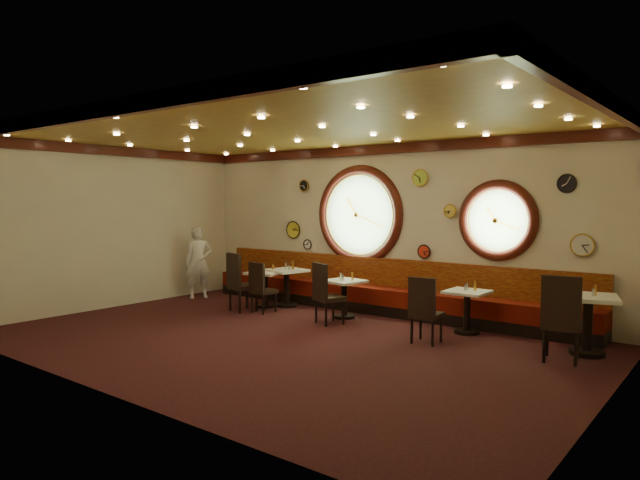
{
  "coord_description": "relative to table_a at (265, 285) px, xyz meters",
  "views": [
    {
      "loc": [
        5.72,
        -6.43,
        2.14
      ],
      "look_at": [
        0.11,
        0.8,
        1.5
      ],
      "focal_mm": 32.0,
      "sensor_mm": 36.0,
      "label": 1
    }
  ],
  "objects": [
    {
      "name": "floor",
      "position": [
        2.09,
        -1.84,
        -0.45
      ],
      "size": [
        9.0,
        6.0,
        0.0
      ],
      "primitive_type": "cube",
      "color": "black",
      "rests_on": "ground"
    },
    {
      "name": "ceiling",
      "position": [
        2.09,
        -1.84,
        2.75
      ],
      "size": [
        9.0,
        6.0,
        0.02
      ],
      "primitive_type": "cube",
      "color": "gold",
      "rests_on": "wall_back"
    },
    {
      "name": "wall_back",
      "position": [
        2.09,
        1.16,
        1.15
      ],
      "size": [
        9.0,
        0.02,
        3.2
      ],
      "primitive_type": "cube",
      "color": "beige",
      "rests_on": "floor"
    },
    {
      "name": "wall_front",
      "position": [
        2.09,
        -4.84,
        1.15
      ],
      "size": [
        9.0,
        0.02,
        3.2
      ],
      "primitive_type": "cube",
      "color": "beige",
      "rests_on": "floor"
    },
    {
      "name": "wall_left",
      "position": [
        -2.41,
        -1.84,
        1.15
      ],
      "size": [
        0.02,
        6.0,
        3.2
      ],
      "primitive_type": "cube",
      "color": "beige",
      "rests_on": "floor"
    },
    {
      "name": "wall_right",
      "position": [
        6.59,
        -1.84,
        1.15
      ],
      "size": [
        0.02,
        6.0,
        3.2
      ],
      "primitive_type": "cube",
      "color": "beige",
      "rests_on": "floor"
    },
    {
      "name": "molding_back",
      "position": [
        2.09,
        1.11,
        2.66
      ],
      "size": [
        9.0,
        0.1,
        0.18
      ],
      "primitive_type": "cube",
      "color": "#3C110B",
      "rests_on": "wall_back"
    },
    {
      "name": "molding_front",
      "position": [
        2.09,
        -4.79,
        2.66
      ],
      "size": [
        9.0,
        0.1,
        0.18
      ],
      "primitive_type": "cube",
      "color": "#3C110B",
      "rests_on": "wall_back"
    },
    {
      "name": "molding_left",
      "position": [
        -2.36,
        -1.84,
        2.66
      ],
      "size": [
        0.1,
        6.0,
        0.18
      ],
      "primitive_type": "cube",
      "color": "#3C110B",
      "rests_on": "wall_back"
    },
    {
      "name": "molding_right",
      "position": [
        6.54,
        -1.84,
        2.66
      ],
      "size": [
        0.1,
        6.0,
        0.18
      ],
      "primitive_type": "cube",
      "color": "#3C110B",
      "rests_on": "wall_back"
    },
    {
      "name": "banquette_base",
      "position": [
        2.09,
        0.88,
        -0.35
      ],
      "size": [
        8.0,
        0.55,
        0.2
      ],
      "primitive_type": "cube",
      "color": "black",
      "rests_on": "floor"
    },
    {
      "name": "banquette_seat",
      "position": [
        2.09,
        0.88,
        -0.1
      ],
      "size": [
        8.0,
        0.55,
        0.3
      ],
      "primitive_type": "cube",
      "color": "#560E07",
      "rests_on": "banquette_base"
    },
    {
      "name": "banquette_back",
      "position": [
        2.09,
        1.1,
        0.3
      ],
      "size": [
        8.0,
        0.1,
        0.55
      ],
      "primitive_type": "cube",
      "color": "#630A07",
      "rests_on": "wall_back"
    },
    {
      "name": "porthole_left_glass",
      "position": [
        1.49,
        1.16,
        1.4
      ],
      "size": [
        1.66,
        0.02,
        1.66
      ],
      "primitive_type": "cylinder",
      "rotation": [
        1.57,
        0.0,
        0.0
      ],
      "color": "#91C073",
      "rests_on": "wall_back"
    },
    {
      "name": "porthole_left_frame",
      "position": [
        1.49,
        1.14,
        1.4
      ],
      "size": [
        1.98,
        0.18,
        1.98
      ],
      "primitive_type": "torus",
      "rotation": [
        1.57,
        0.0,
        0.0
      ],
      "color": "#3C110B",
      "rests_on": "wall_back"
    },
    {
      "name": "porthole_left_ring",
      "position": [
        1.49,
        1.11,
        1.4
      ],
      "size": [
        1.61,
        0.03,
        1.61
      ],
      "primitive_type": "torus",
      "rotation": [
        1.57,
        0.0,
        0.0
      ],
      "color": "gold",
      "rests_on": "wall_back"
    },
    {
      "name": "porthole_right_glass",
      "position": [
        4.29,
        1.16,
        1.35
      ],
      "size": [
        1.1,
        0.02,
        1.1
      ],
      "primitive_type": "cylinder",
      "rotation": [
        1.57,
        0.0,
        0.0
      ],
      "color": "#91C073",
      "rests_on": "wall_back"
    },
    {
      "name": "porthole_right_frame",
      "position": [
        4.29,
        1.14,
        1.35
      ],
      "size": [
        1.38,
        0.18,
        1.38
      ],
      "primitive_type": "torus",
      "rotation": [
        1.57,
        0.0,
        0.0
      ],
      "color": "#3C110B",
      "rests_on": "wall_back"
    },
    {
      "name": "porthole_right_ring",
      "position": [
        4.29,
        1.11,
        1.35
      ],
      "size": [
        1.09,
        0.03,
        1.09
      ],
      "primitive_type": "torus",
      "rotation": [
        1.57,
        0.0,
        0.0
      ],
      "color": "gold",
      "rests_on": "wall_back"
    },
    {
      "name": "wall_clock_0",
      "position": [
        0.19,
        1.12,
        0.75
      ],
      "size": [
        0.2,
        0.03,
        0.2
      ],
      "primitive_type": "cylinder",
      "rotation": [
        1.57,
        0.0,
        0.0
      ],
      "color": "white",
      "rests_on": "wall_back"
    },
    {
      "name": "wall_clock_1",
      "position": [
        5.64,
        1.12,
        1.0
      ],
      "size": [
        0.34,
        0.03,
        0.34
      ],
      "primitive_type": "cylinder",
      "rotation": [
        1.57,
        0.0,
        0.0
      ],
      "color": "silver",
      "rests_on": "wall_back"
    },
    {
      "name": "wall_clock_2",
      "position": [
        0.09,
        1.12,
        2.0
      ],
      "size": [
        0.24,
        0.03,
        0.24
      ],
      "primitive_type": "cylinder",
      "rotation": [
        1.57,
        0.0,
        0.0
      ],
      "color": "black",
      "rests_on": "wall_back"
    },
    {
      "name": "wall_clock_3",
      "position": [
        2.94,
        1.12,
        0.75
      ],
      "size": [
        0.24,
        0.03,
        0.24
      ],
      "primitive_type": "cylinder",
      "rotation": [
        1.57,
        0.0,
        0.0
      ],
      "color": "red",
      "rests_on": "wall_back"
    },
    {
      "name": "wall_clock_4",
      "position": [
        3.44,
        1.12,
        1.5
      ],
      "size": [
        0.22,
        0.03,
        0.22
      ],
      "primitive_type": "cylinder",
      "rotation": [
        1.57,
        0.0,
        0.0
      ],
      "color": "gold",
      "rests_on": "wall_back"
    },
    {
      "name": "wall_clock_5",
      "position": [
        -0.21,
        1.12,
        1.05
      ],
      "size": [
        0.36,
        0.03,
        0.36
      ],
      "primitive_type": "cylinder",
      "rotation": [
        1.57,
        0.0,
        0.0
      ],
      "color": "gold",
      "rests_on": "wall_back"
    },
    {
      "name": "wall_clock_6",
      "position": [
        2.84,
        1.12,
        2.1
      ],
      "size": [
        0.3,
        0.03,
        0.3
      ],
      "primitive_type": "cylinder",
      "rotation": [
        1.57,
        0.0,
        0.0
      ],
      "color": "#A3CC3F",
      "rests_on": "wall_back"
    },
    {
      "name": "wall_clock_7",
      "position": [
        5.39,
        1.12,
        1.95
      ],
      "size": [
        0.28,
        0.03,
        0.28
      ],
      "primitive_type": "cylinder",
      "rotation": [
        1.57,
        0.0,
        0.0
      ],
      "color": "black",
      "rests_on": "wall_back"
    },
    {
      "name": "table_a",
      "position": [
        0.0,
        0.0,
        0.0
      ],
      "size": [
        0.75,
        0.75,
        0.71
      ],
      "color": "black",
      "rests_on": "floor"
    },
    {
      "name": "table_b",
      "position": [
        0.29,
        0.31,
        0.03
      ],
      "size": [
        0.81,
        0.81,
        0.76
      ],
      "color": "black",
      "rests_on": "floor"
    },
    {
      "name": "table_c",
      "position": [
        1.87,
        0.1,
        -0.01
      ],
      "size": [
        0.73,
        0.73,
        0.7
      ],
      "color": "black",
      "rests_on": "floor"
    },
    {
      "name": "table_d",
      "position": [
        4.12,
        0.33,
        -0.01
      ],
      "size": [
        0.63,
        0.63,
        0.7
      ],
      "color": "black",
      "rests_on": "floor"
    },
    {
      "name": "table_e",
      "position": [
        5.96,
        0.16,
        0.07
      ],
      "size": [
        0.93,
        0.93,
        0.83
      ],
      "color": "black",
      "rests_on": "floor"
    },
    {
      "name": "chair_a",
      "position": [
        -0.09,
        -0.65,
        0.19
      ],
      "size": [
        0.57,
        0.57,
        0.7
      ],
      "rotation": [
        0.0,
        0.0,
        -0.25
      ],
      "color": "black",
      "rests_on": "floor"
    },
    {
      "name": "chair_b",
      "position": [
        0.35,
        -0.51,
        0.1
      ],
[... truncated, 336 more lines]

